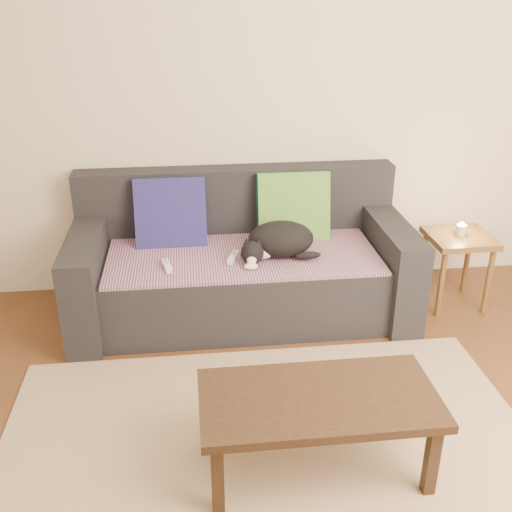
{
  "coord_description": "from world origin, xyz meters",
  "views": [
    {
      "loc": [
        -0.31,
        -1.88,
        1.97
      ],
      "look_at": [
        0.05,
        1.2,
        0.55
      ],
      "focal_mm": 42.0,
      "sensor_mm": 36.0,
      "label": 1
    }
  ],
  "objects_px": {
    "side_table": "(458,248)",
    "coffee_table": "(319,405)",
    "wii_remote_a": "(167,266)",
    "cat": "(278,240)",
    "sofa": "(241,267)",
    "wii_remote_b": "(233,257)"
  },
  "relations": [
    {
      "from": "wii_remote_b",
      "to": "side_table",
      "type": "bearing_deg",
      "value": -66.31
    },
    {
      "from": "cat",
      "to": "wii_remote_a",
      "type": "bearing_deg",
      "value": -167.26
    },
    {
      "from": "cat",
      "to": "coffee_table",
      "type": "bearing_deg",
      "value": -86.86
    },
    {
      "from": "side_table",
      "to": "wii_remote_a",
      "type": "bearing_deg",
      "value": -175.01
    },
    {
      "from": "sofa",
      "to": "coffee_table",
      "type": "height_order",
      "value": "sofa"
    },
    {
      "from": "sofa",
      "to": "wii_remote_a",
      "type": "relative_size",
      "value": 14.0
    },
    {
      "from": "cat",
      "to": "coffee_table",
      "type": "distance_m",
      "value": 1.34
    },
    {
      "from": "coffee_table",
      "to": "wii_remote_b",
      "type": "bearing_deg",
      "value": 100.87
    },
    {
      "from": "wii_remote_a",
      "to": "coffee_table",
      "type": "distance_m",
      "value": 1.39
    },
    {
      "from": "coffee_table",
      "to": "sofa",
      "type": "bearing_deg",
      "value": 97.18
    },
    {
      "from": "side_table",
      "to": "coffee_table",
      "type": "height_order",
      "value": "side_table"
    },
    {
      "from": "sofa",
      "to": "cat",
      "type": "relative_size",
      "value": 4.26
    },
    {
      "from": "side_table",
      "to": "coffee_table",
      "type": "distance_m",
      "value": 1.85
    },
    {
      "from": "coffee_table",
      "to": "cat",
      "type": "bearing_deg",
      "value": 88.73
    },
    {
      "from": "coffee_table",
      "to": "wii_remote_a",
      "type": "bearing_deg",
      "value": 117.78
    },
    {
      "from": "cat",
      "to": "wii_remote_a",
      "type": "height_order",
      "value": "cat"
    },
    {
      "from": "sofa",
      "to": "cat",
      "type": "xyz_separation_m",
      "value": [
        0.21,
        -0.14,
        0.23
      ]
    },
    {
      "from": "cat",
      "to": "side_table",
      "type": "height_order",
      "value": "cat"
    },
    {
      "from": "cat",
      "to": "side_table",
      "type": "distance_m",
      "value": 1.2
    },
    {
      "from": "side_table",
      "to": "cat",
      "type": "bearing_deg",
      "value": -176.93
    },
    {
      "from": "cat",
      "to": "wii_remote_a",
      "type": "distance_m",
      "value": 0.69
    },
    {
      "from": "wii_remote_b",
      "to": "cat",
      "type": "bearing_deg",
      "value": -64.67
    }
  ]
}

